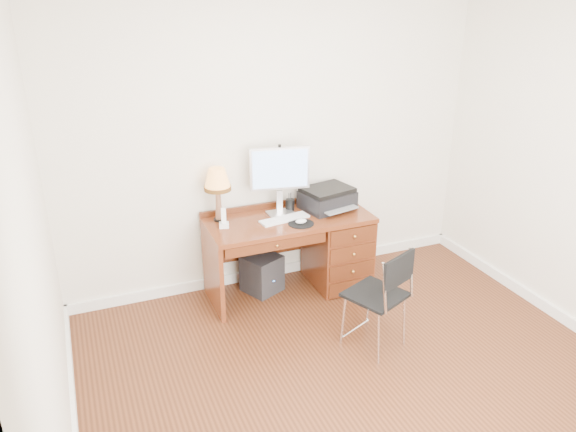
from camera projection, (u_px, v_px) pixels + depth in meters
name	position (u px, v px, depth m)	size (l,w,h in m)	color
ground	(360.00, 379.00, 4.17)	(4.00, 4.00, 0.00)	#3D1C0D
room_shell	(323.00, 328.00, 4.69)	(4.00, 4.00, 4.00)	silver
desk	(320.00, 245.00, 5.32)	(1.50, 0.67, 0.75)	maroon
monitor	(279.00, 172.00, 5.03)	(0.54, 0.21, 0.63)	silver
keyboard	(285.00, 219.00, 5.03)	(0.46, 0.13, 0.02)	white
mouse_pad	(301.00, 223.00, 4.94)	(0.23, 0.23, 0.05)	black
printer	(327.00, 198.00, 5.26)	(0.52, 0.45, 0.20)	black
leg_lamp	(217.00, 183.00, 4.89)	(0.24, 0.24, 0.49)	black
phone	(224.00, 222.00, 4.87)	(0.10, 0.10, 0.18)	white
pen_cup	(290.00, 205.00, 5.23)	(0.08, 0.08, 0.10)	black
chair	(380.00, 291.00, 4.32)	(0.54, 0.55, 0.87)	black
equipment_box	(262.00, 273.00, 5.30)	(0.31, 0.31, 0.36)	black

